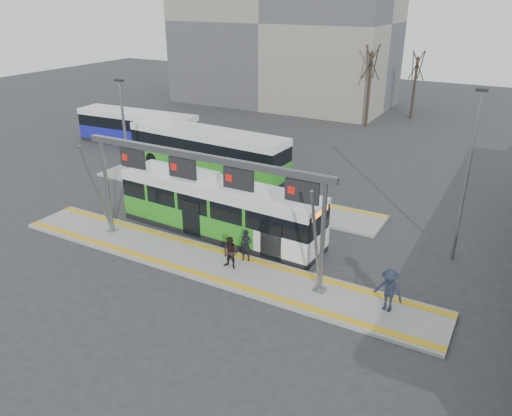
{
  "coord_description": "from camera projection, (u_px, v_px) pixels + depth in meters",
  "views": [
    {
      "loc": [
        12.04,
        -16.97,
        11.9
      ],
      "look_at": [
        0.86,
        3.0,
        1.98
      ],
      "focal_mm": 35.0,
      "sensor_mm": 36.0,
      "label": 1
    }
  ],
  "objects": [
    {
      "name": "hero_bus",
      "position": [
        219.0,
        208.0,
        26.24
      ],
      "size": [
        11.58,
        2.93,
        3.16
      ],
      "rotation": [
        0.0,
        0.0,
        -0.04
      ],
      "color": "black",
      "rests_on": "ground"
    },
    {
      "name": "bg_bus_green",
      "position": [
        207.0,
        151.0,
        35.43
      ],
      "size": [
        12.43,
        3.32,
        3.07
      ],
      "rotation": [
        0.0,
        0.0,
        -0.06
      ],
      "color": "black",
      "rests_on": "ground"
    },
    {
      "name": "tree_mid",
      "position": [
        417.0,
        66.0,
        49.07
      ],
      "size": [
        1.4,
        1.4,
        6.94
      ],
      "color": "#382B21",
      "rests_on": "ground"
    },
    {
      "name": "tactile_main",
      "position": [
        209.0,
        262.0,
        23.65
      ],
      "size": [
        22.0,
        2.65,
        0.02
      ],
      "color": "gold",
      "rests_on": "platform_main"
    },
    {
      "name": "platform_second",
      "position": [
        228.0,
        194.0,
        31.88
      ],
      "size": [
        20.0,
        3.0,
        0.15
      ],
      "primitive_type": "cube",
      "color": "gray",
      "rests_on": "ground"
    },
    {
      "name": "gantry",
      "position": [
        203.0,
        177.0,
        22.36
      ],
      "size": [
        13.0,
        1.68,
        5.2
      ],
      "color": "slate",
      "rests_on": "platform_main"
    },
    {
      "name": "passenger_a",
      "position": [
        246.0,
        245.0,
        23.51
      ],
      "size": [
        0.63,
        0.47,
        1.56
      ],
      "primitive_type": "imported",
      "rotation": [
        0.0,
        0.0,
        0.19
      ],
      "color": "black",
      "rests_on": "platform_main"
    },
    {
      "name": "tree_left",
      "position": [
        371.0,
        63.0,
        45.79
      ],
      "size": [
        1.4,
        1.4,
        7.88
      ],
      "color": "#382B21",
      "rests_on": "ground"
    },
    {
      "name": "ground",
      "position": [
        210.0,
        265.0,
        23.71
      ],
      "size": [
        120.0,
        120.0,
        0.0
      ],
      "primitive_type": "plane",
      "color": "#2D2D30",
      "rests_on": "ground"
    },
    {
      "name": "platform_main",
      "position": [
        209.0,
        263.0,
        23.68
      ],
      "size": [
        22.0,
        3.0,
        0.15
      ],
      "primitive_type": "cube",
      "color": "gray",
      "rests_on": "ground"
    },
    {
      "name": "tree_far",
      "position": [
        231.0,
        46.0,
        56.04
      ],
      "size": [
        1.4,
        1.4,
        8.39
      ],
      "color": "#382B21",
      "rests_on": "ground"
    },
    {
      "name": "lamp_east",
      "position": [
        467.0,
        175.0,
        22.48
      ],
      "size": [
        0.5,
        0.25,
        8.18
      ],
      "color": "slate",
      "rests_on": "ground"
    },
    {
      "name": "tactile_second",
      "position": [
        237.0,
        187.0,
        32.77
      ],
      "size": [
        20.0,
        0.35,
        0.02
      ],
      "color": "gold",
      "rests_on": "platform_second"
    },
    {
      "name": "passenger_b",
      "position": [
        230.0,
        253.0,
        22.86
      ],
      "size": [
        0.77,
        0.61,
        1.55
      ],
      "primitive_type": "imported",
      "rotation": [
        0.0,
        0.0,
        -0.03
      ],
      "color": "black",
      "rests_on": "platform_main"
    },
    {
      "name": "apartment_block",
      "position": [
        285.0,
        19.0,
        55.15
      ],
      "size": [
        24.5,
        12.5,
        18.4
      ],
      "color": "gray",
      "rests_on": "ground"
    },
    {
      "name": "bg_bus_blue",
      "position": [
        138.0,
        128.0,
        41.91
      ],
      "size": [
        10.86,
        3.02,
        2.8
      ],
      "rotation": [
        0.0,
        0.0,
        0.06
      ],
      "color": "black",
      "rests_on": "ground"
    },
    {
      "name": "lamp_west",
      "position": [
        126.0,
        142.0,
        28.54
      ],
      "size": [
        0.5,
        0.25,
        7.56
      ],
      "color": "slate",
      "rests_on": "ground"
    },
    {
      "name": "passenger_c",
      "position": [
        389.0,
        290.0,
        19.72
      ],
      "size": [
        1.3,
        0.9,
        1.84
      ],
      "primitive_type": "imported",
      "rotation": [
        0.0,
        0.0,
        -0.2
      ],
      "color": "#1B2131",
      "rests_on": "platform_main"
    }
  ]
}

